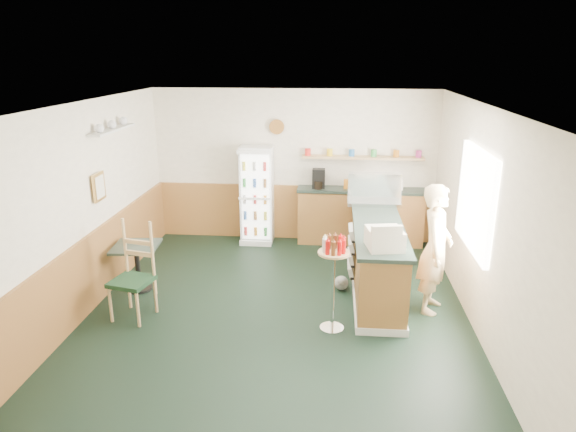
# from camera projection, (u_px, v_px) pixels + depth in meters

# --- Properties ---
(ground) EXTENTS (6.00, 6.00, 0.00)m
(ground) POSITION_uv_depth(u_px,v_px,m) (275.00, 315.00, 6.72)
(ground) COLOR black
(ground) RESTS_ON ground
(room_envelope) EXTENTS (5.04, 6.02, 2.72)m
(room_envelope) POSITION_uv_depth(u_px,v_px,m) (264.00, 188.00, 6.97)
(room_envelope) COLOR #F1E5CD
(room_envelope) RESTS_ON ground
(service_counter) EXTENTS (0.68, 3.01, 1.01)m
(service_counter) POSITION_uv_depth(u_px,v_px,m) (375.00, 255.00, 7.48)
(service_counter) COLOR #A87636
(service_counter) RESTS_ON ground
(back_counter) EXTENTS (2.24, 0.42, 1.69)m
(back_counter) POSITION_uv_depth(u_px,v_px,m) (360.00, 214.00, 9.11)
(back_counter) COLOR #A87636
(back_counter) RESTS_ON ground
(drinks_fridge) EXTENTS (0.57, 0.51, 1.73)m
(drinks_fridge) POSITION_uv_depth(u_px,v_px,m) (257.00, 195.00, 9.11)
(drinks_fridge) COLOR white
(drinks_fridge) RESTS_ON ground
(display_case) EXTENTS (0.82, 0.43, 0.47)m
(display_case) POSITION_uv_depth(u_px,v_px,m) (374.00, 190.00, 8.00)
(display_case) COLOR silver
(display_case) RESTS_ON service_counter
(cash_register) EXTENTS (0.48, 0.50, 0.24)m
(cash_register) POSITION_uv_depth(u_px,v_px,m) (385.00, 239.00, 6.22)
(cash_register) COLOR beige
(cash_register) RESTS_ON service_counter
(shopkeeper) EXTENTS (0.56, 0.67, 1.72)m
(shopkeeper) POSITION_uv_depth(u_px,v_px,m) (435.00, 249.00, 6.63)
(shopkeeper) COLOR tan
(shopkeeper) RESTS_ON ground
(condiment_stand) EXTENTS (0.39, 0.39, 1.20)m
(condiment_stand) POSITION_uv_depth(u_px,v_px,m) (333.00, 267.00, 6.14)
(condiment_stand) COLOR silver
(condiment_stand) RESTS_ON ground
(newspaper_rack) EXTENTS (0.09, 0.45, 0.72)m
(newspaper_rack) POSITION_uv_depth(u_px,v_px,m) (351.00, 251.00, 7.31)
(newspaper_rack) COLOR black
(newspaper_rack) RESTS_ON ground
(cafe_table) EXTENTS (0.68, 0.68, 0.68)m
(cafe_table) POSITION_uv_depth(u_px,v_px,m) (137.00, 259.00, 7.31)
(cafe_table) COLOR black
(cafe_table) RESTS_ON ground
(cafe_chair) EXTENTS (0.56, 0.56, 1.26)m
(cafe_chair) POSITION_uv_depth(u_px,v_px,m) (133.00, 267.00, 6.58)
(cafe_chair) COLOR black
(cafe_chair) RESTS_ON ground
(dog_doorstop) EXTENTS (0.21, 0.27, 0.25)m
(dog_doorstop) POSITION_uv_depth(u_px,v_px,m) (341.00, 283.00, 7.40)
(dog_doorstop) COLOR gray
(dog_doorstop) RESTS_ON ground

